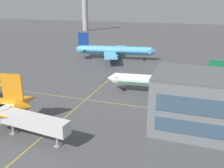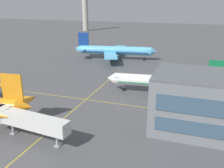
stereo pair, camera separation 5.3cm
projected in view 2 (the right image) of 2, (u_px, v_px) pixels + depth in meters
airliner_second_row at (166, 82)px, 73.66m from camera, size 35.53×30.46×11.04m
airliner_third_row at (115, 50)px, 118.02m from camera, size 39.51×33.70×12.30m
taxiway_markings at (51, 129)px, 54.20m from camera, size 137.35×80.13×0.01m
jet_bridge at (23, 119)px, 49.82m from camera, size 18.53×4.78×5.58m
control_tower at (85, 5)px, 226.72m from camera, size 8.82×8.82×39.79m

